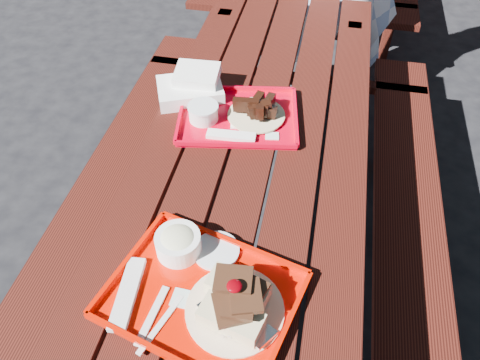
{
  "coord_description": "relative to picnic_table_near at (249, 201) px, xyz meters",
  "views": [
    {
      "loc": [
        0.19,
        -1.05,
        1.79
      ],
      "look_at": [
        0.0,
        -0.15,
        0.82
      ],
      "focal_mm": 35.0,
      "sensor_mm": 36.0,
      "label": 1
    }
  ],
  "objects": [
    {
      "name": "near_tray",
      "position": [
        -0.02,
        -0.48,
        0.22
      ],
      "size": [
        0.52,
        0.45,
        0.14
      ],
      "color": "red",
      "rests_on": "picnic_table_near"
    },
    {
      "name": "picnic_table_near",
      "position": [
        0.0,
        0.0,
        0.0
      ],
      "size": [
        1.41,
        2.4,
        0.75
      ],
      "color": "#41130C",
      "rests_on": "ground"
    },
    {
      "name": "ground",
      "position": [
        0.0,
        0.0,
        -0.56
      ],
      "size": [
        60.0,
        60.0,
        0.0
      ],
      "primitive_type": "plane",
      "color": "black",
      "rests_on": "ground"
    },
    {
      "name": "white_cloth",
      "position": [
        -0.27,
        0.31,
        0.23
      ],
      "size": [
        0.28,
        0.25,
        0.09
      ],
      "color": "white",
      "rests_on": "picnic_table_near"
    },
    {
      "name": "far_tray",
      "position": [
        -0.09,
        0.19,
        0.21
      ],
      "size": [
        0.46,
        0.38,
        0.07
      ],
      "color": "red",
      "rests_on": "picnic_table_near"
    }
  ]
}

